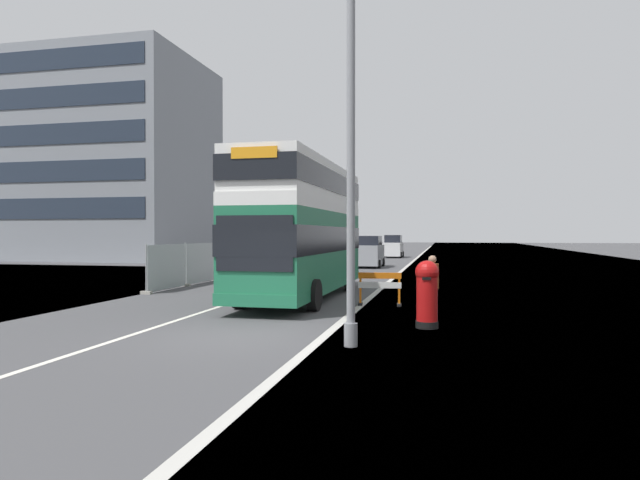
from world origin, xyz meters
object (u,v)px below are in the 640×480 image
object	(u,v)px
double_decker_bus	(303,227)
pedestrian_at_kerb	(432,289)
lamppost_foreground	(351,169)
car_oncoming_near	(368,252)
red_pillar_postbox	(427,291)
car_receding_mid	(342,249)
car_receding_far	(393,247)
roadworks_barrier	(380,286)

from	to	relation	value
double_decker_bus	pedestrian_at_kerb	xyz separation A→B (m)	(4.83, -4.68, -1.73)
lamppost_foreground	car_oncoming_near	xyz separation A→B (m)	(-3.44, 27.78, -2.72)
pedestrian_at_kerb	double_decker_bus	bearing A→B (deg)	135.92
red_pillar_postbox	car_receding_mid	distance (m)	34.74
pedestrian_at_kerb	car_receding_far	bearing A→B (deg)	96.71
double_decker_bus	red_pillar_postbox	bearing A→B (deg)	-49.95
double_decker_bus	roadworks_barrier	xyz separation A→B (m)	(3.03, -1.49, -1.98)
double_decker_bus	lamppost_foreground	world-z (taller)	lamppost_foreground
roadworks_barrier	car_oncoming_near	distance (m)	21.20
car_oncoming_near	car_receding_mid	world-z (taller)	car_oncoming_near
roadworks_barrier	car_oncoming_near	size ratio (longest dim) A/B	0.35
car_receding_mid	red_pillar_postbox	bearing A→B (deg)	-75.91
lamppost_foreground	car_receding_far	xyz separation A→B (m)	(-3.17, 44.34, -2.72)
lamppost_foreground	roadworks_barrier	bearing A→B (deg)	91.48
lamppost_foreground	car_receding_far	size ratio (longest dim) A/B	1.93
car_oncoming_near	pedestrian_at_kerb	xyz separation A→B (m)	(5.06, -24.13, -0.15)
pedestrian_at_kerb	red_pillar_postbox	bearing A→B (deg)	-96.89
double_decker_bus	car_receding_far	world-z (taller)	double_decker_bus
red_pillar_postbox	car_receding_mid	size ratio (longest dim) A/B	0.38
lamppost_foreground	roadworks_barrier	size ratio (longest dim) A/B	5.48
car_receding_mid	pedestrian_at_kerb	bearing A→B (deg)	-75.34
red_pillar_postbox	pedestrian_at_kerb	world-z (taller)	pedestrian_at_kerb
double_decker_bus	car_receding_mid	distance (m)	28.37
double_decker_bus	car_receding_mid	world-z (taller)	double_decker_bus
car_oncoming_near	pedestrian_at_kerb	size ratio (longest dim) A/B	2.30
car_oncoming_near	pedestrian_at_kerb	distance (m)	24.66
pedestrian_at_kerb	roadworks_barrier	bearing A→B (deg)	119.42
roadworks_barrier	car_receding_far	size ratio (longest dim) A/B	0.35
lamppost_foreground	double_decker_bus	bearing A→B (deg)	111.08
lamppost_foreground	car_receding_far	world-z (taller)	lamppost_foreground
double_decker_bus	roadworks_barrier	size ratio (longest dim) A/B	7.32
roadworks_barrier	pedestrian_at_kerb	bearing A→B (deg)	-60.58
red_pillar_postbox	car_oncoming_near	bearing A→B (deg)	101.16
car_receding_far	pedestrian_at_kerb	world-z (taller)	car_receding_far
lamppost_foreground	car_receding_mid	size ratio (longest dim) A/B	1.77
double_decker_bus	red_pillar_postbox	size ratio (longest dim) A/B	6.22
lamppost_foreground	pedestrian_at_kerb	bearing A→B (deg)	66.04
red_pillar_postbox	car_receding_mid	world-z (taller)	car_receding_mid
car_receding_far	red_pillar_postbox	bearing A→B (deg)	-83.59
lamppost_foreground	red_pillar_postbox	distance (m)	4.20
double_decker_bus	car_receding_far	distance (m)	36.04
car_receding_mid	car_receding_far	xyz separation A→B (m)	(3.78, 7.93, 0.03)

